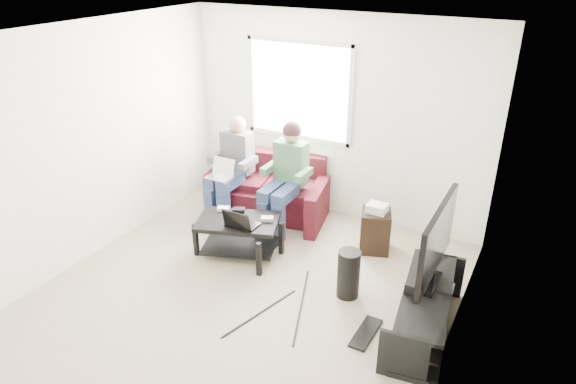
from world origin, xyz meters
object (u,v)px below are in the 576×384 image
(coffee_table, at_px, (238,229))
(tv_stand, at_px, (425,313))
(sofa, at_px, (269,192))
(tv, at_px, (437,242))
(subwoofer, at_px, (348,274))
(end_table, at_px, (375,229))

(coffee_table, height_order, tv_stand, tv_stand)
(sofa, distance_m, coffee_table, 1.14)
(tv, bearing_deg, sofa, 152.35)
(tv_stand, bearing_deg, subwoofer, 168.08)
(tv_stand, bearing_deg, end_table, 127.99)
(coffee_table, bearing_deg, sofa, 102.40)
(sofa, distance_m, end_table, 1.62)
(coffee_table, xyz_separation_m, tv_stand, (2.25, -0.30, -0.13))
(tv_stand, xyz_separation_m, end_table, (-0.90, 1.15, 0.06))
(tv, relative_size, end_table, 1.82)
(coffee_table, distance_m, end_table, 1.60)
(end_table, bearing_deg, subwoofer, -86.06)
(sofa, distance_m, subwoofer, 2.07)
(tv_stand, height_order, subwoofer, subwoofer)
(coffee_table, relative_size, tv_stand, 0.73)
(tv, bearing_deg, tv_stand, -88.53)
(tv_stand, relative_size, tv, 1.31)
(tv_stand, relative_size, end_table, 2.38)
(end_table, bearing_deg, sofa, 170.95)
(coffee_table, relative_size, end_table, 1.74)
(coffee_table, bearing_deg, subwoofer, -4.90)
(tv_stand, bearing_deg, sofa, 150.60)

